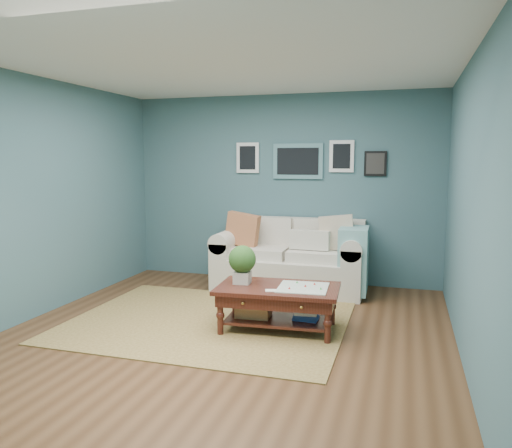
% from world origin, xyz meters
% --- Properties ---
extents(room_shell, '(5.00, 5.02, 2.70)m').
position_xyz_m(room_shell, '(0.01, 0.06, 1.36)').
color(room_shell, brown).
rests_on(room_shell, ground).
extents(area_rug, '(2.97, 2.38, 0.01)m').
position_xyz_m(area_rug, '(-0.31, 0.38, 0.01)').
color(area_rug, brown).
rests_on(area_rug, ground).
extents(loveseat, '(2.07, 0.94, 1.06)m').
position_xyz_m(loveseat, '(0.32, 2.03, 0.43)').
color(loveseat, silver).
rests_on(loveseat, ground).
extents(coffee_table, '(1.30, 0.81, 0.88)m').
position_xyz_m(coffee_table, '(0.42, 0.34, 0.39)').
color(coffee_table, '#37140A').
rests_on(coffee_table, ground).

